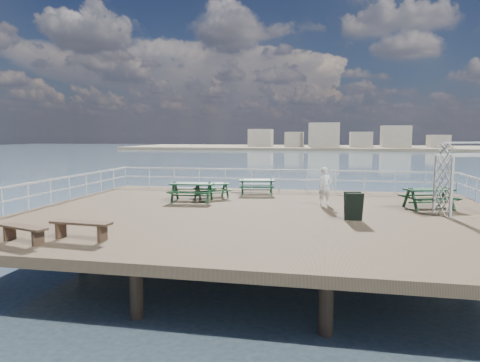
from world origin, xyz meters
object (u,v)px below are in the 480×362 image
Objects in this scene: picnic_table_a at (212,187)px; flat_bench_near at (23,230)px; picnic_table_b at (257,184)px; picnic_table_c at (429,194)px; trellis_arbor at (469,182)px; person at (325,186)px; picnic_table_d at (192,188)px; flat_bench_far at (81,226)px.

flat_bench_near is (-2.89, -8.99, -0.15)m from picnic_table_a.
picnic_table_b is 7.82m from picnic_table_c.
picnic_table_a is at bearing 152.00° from trellis_arbor.
flat_bench_near is at bearing -168.92° from trellis_arbor.
picnic_table_b is 4.27m from person.
picnic_table_c is at bearing -4.06° from picnic_table_d.
picnic_table_b is at bearing 118.91° from person.
picnic_table_d reaches higher than picnic_table_a.
picnic_table_c reaches higher than flat_bench_far.
picnic_table_b is at bearing 7.85° from picnic_table_a.
picnic_table_b is 3.66m from picnic_table_d.
picnic_table_d reaches higher than flat_bench_near.
trellis_arbor is at bearing -33.21° from picnic_table_b.
trellis_arbor reaches higher than picnic_table_d.
picnic_table_d is (-9.81, -0.03, 0.01)m from picnic_table_c.
picnic_table_a is 10.58m from trellis_arbor.
picnic_table_a is at bearing 58.00° from picnic_table_d.
picnic_table_b is 11.61m from flat_bench_near.
picnic_table_d is at bearing 158.36° from person.
picnic_table_a is 1.27m from picnic_table_d.
picnic_table_a is 1.24× the size of flat_bench_near.
flat_bench_near is at bearing -123.68° from picnic_table_b.
picnic_table_d is 1.10× the size of flat_bench_far.
person reaches higher than picnic_table_a.
flat_bench_far reaches higher than flat_bench_near.
picnic_table_d is 7.32m from flat_bench_far.
picnic_table_a is 1.12× the size of flat_bench_far.
picnic_table_b is at bearing 75.29° from flat_bench_far.
person is (6.70, 7.26, 0.41)m from flat_bench_far.
flat_bench_near is (-4.76, -10.59, -0.18)m from picnic_table_b.
picnic_table_b is 10.53m from flat_bench_far.
picnic_table_b is at bearing 82.85° from flat_bench_near.
picnic_table_c is 0.83× the size of trellis_arbor.
picnic_table_b reaches higher than picnic_table_a.
trellis_arbor reaches higher than person.
trellis_arbor is (8.46, -3.73, 0.66)m from picnic_table_b.
trellis_arbor is at bearing -61.24° from picnic_table_c.
flat_bench_near is at bearing -157.31° from person.
picnic_table_d reaches higher than picnic_table_b.
picnic_table_a is 9.45m from flat_bench_near.
picnic_table_d is at bearing 161.98° from picnic_table_c.
picnic_table_c reaches higher than flat_bench_near.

